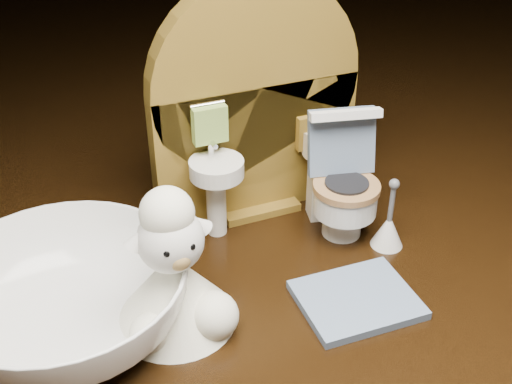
# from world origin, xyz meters

# --- Properties ---
(backdrop_panel) EXTENTS (0.13, 0.05, 0.15)m
(backdrop_panel) POSITION_xyz_m (-0.00, 0.06, 0.07)
(backdrop_panel) COLOR brown
(backdrop_panel) RESTS_ON ground
(toy_toilet) EXTENTS (0.04, 0.05, 0.08)m
(toy_toilet) POSITION_xyz_m (0.04, 0.02, 0.03)
(toy_toilet) COLOR white
(toy_toilet) RESTS_ON ground
(bath_mat) EXTENTS (0.06, 0.05, 0.00)m
(bath_mat) POSITION_xyz_m (0.01, -0.04, 0.00)
(bath_mat) COLOR slate
(bath_mat) RESTS_ON ground
(toilet_brush) EXTENTS (0.02, 0.02, 0.05)m
(toilet_brush) POSITION_xyz_m (0.06, -0.00, 0.01)
(toilet_brush) COLOR white
(toilet_brush) RESTS_ON ground
(plush_lamb) EXTENTS (0.06, 0.06, 0.08)m
(plush_lamb) POSITION_xyz_m (-0.08, -0.02, 0.03)
(plush_lamb) COLOR white
(plush_lamb) RESTS_ON ground
(ceramic_bowl) EXTENTS (0.16, 0.16, 0.04)m
(ceramic_bowl) POSITION_xyz_m (-0.13, -0.00, 0.02)
(ceramic_bowl) COLOR white
(ceramic_bowl) RESTS_ON ground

